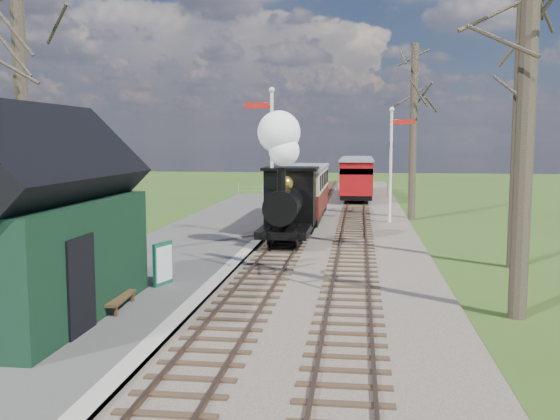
{
  "coord_description": "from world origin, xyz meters",
  "views": [
    {
      "loc": [
        2.8,
        -8.79,
        4.15
      ],
      "look_at": [
        -0.05,
        13.54,
        1.6
      ],
      "focal_mm": 40.0,
      "sensor_mm": 36.0,
      "label": 1
    }
  ],
  "objects_px": {
    "semaphore_near": "(270,153)",
    "red_carriage_b": "(357,174)",
    "bench": "(113,291)",
    "person": "(74,301)",
    "semaphore_far": "(392,156)",
    "station_shed": "(34,225)",
    "red_carriage_a": "(356,179)",
    "locomotive": "(286,188)",
    "sign_board": "(163,264)",
    "coach": "(301,191)"
  },
  "relations": [
    {
      "from": "semaphore_near",
      "to": "red_carriage_b",
      "type": "relative_size",
      "value": 1.15
    },
    {
      "from": "semaphore_near",
      "to": "red_carriage_b",
      "type": "distance_m",
      "value": 22.34
    },
    {
      "from": "bench",
      "to": "person",
      "type": "height_order",
      "value": "person"
    },
    {
      "from": "semaphore_far",
      "to": "person",
      "type": "relative_size",
      "value": 4.72
    },
    {
      "from": "red_carriage_b",
      "to": "station_shed",
      "type": "bearing_deg",
      "value": -101.47
    },
    {
      "from": "red_carriage_b",
      "to": "bench",
      "type": "height_order",
      "value": "red_carriage_b"
    },
    {
      "from": "semaphore_near",
      "to": "red_carriage_a",
      "type": "distance_m",
      "value": 16.96
    },
    {
      "from": "locomotive",
      "to": "person",
      "type": "height_order",
      "value": "locomotive"
    },
    {
      "from": "sign_board",
      "to": "coach",
      "type": "bearing_deg",
      "value": 79.89
    },
    {
      "from": "red_carriage_a",
      "to": "bench",
      "type": "distance_m",
      "value": 28.16
    },
    {
      "from": "semaphore_far",
      "to": "coach",
      "type": "height_order",
      "value": "semaphore_far"
    },
    {
      "from": "locomotive",
      "to": "bench",
      "type": "bearing_deg",
      "value": -105.69
    },
    {
      "from": "red_carriage_a",
      "to": "person",
      "type": "relative_size",
      "value": 4.48
    },
    {
      "from": "semaphore_far",
      "to": "sign_board",
      "type": "height_order",
      "value": "semaphore_far"
    },
    {
      "from": "red_carriage_a",
      "to": "sign_board",
      "type": "bearing_deg",
      "value": -101.42
    },
    {
      "from": "red_carriage_b",
      "to": "bench",
      "type": "distance_m",
      "value": 33.57
    },
    {
      "from": "red_carriage_a",
      "to": "person",
      "type": "bearing_deg",
      "value": -100.96
    },
    {
      "from": "semaphore_far",
      "to": "locomotive",
      "type": "bearing_deg",
      "value": -122.78
    },
    {
      "from": "semaphore_far",
      "to": "person",
      "type": "xyz_separation_m",
      "value": [
        -7.44,
        -18.76,
        -2.54
      ]
    },
    {
      "from": "sign_board",
      "to": "red_carriage_b",
      "type": "bearing_deg",
      "value": 80.59
    },
    {
      "from": "station_shed",
      "to": "coach",
      "type": "height_order",
      "value": "station_shed"
    },
    {
      "from": "station_shed",
      "to": "sign_board",
      "type": "bearing_deg",
      "value": 61.58
    },
    {
      "from": "sign_board",
      "to": "bench",
      "type": "distance_m",
      "value": 2.51
    },
    {
      "from": "locomotive",
      "to": "bench",
      "type": "xyz_separation_m",
      "value": [
        -2.89,
        -10.29,
        -1.67
      ]
    },
    {
      "from": "semaphore_far",
      "to": "red_carriage_b",
      "type": "bearing_deg",
      "value": 96.33
    },
    {
      "from": "bench",
      "to": "red_carriage_a",
      "type": "bearing_deg",
      "value": 78.72
    },
    {
      "from": "semaphore_far",
      "to": "sign_board",
      "type": "xyz_separation_m",
      "value": [
        -6.85,
        -14.64,
        -2.56
      ]
    },
    {
      "from": "red_carriage_a",
      "to": "person",
      "type": "xyz_separation_m",
      "value": [
        -5.67,
        -29.25,
        -0.77
      ]
    },
    {
      "from": "semaphore_far",
      "to": "coach",
      "type": "bearing_deg",
      "value": -170.4
    },
    {
      "from": "semaphore_near",
      "to": "person",
      "type": "distance_m",
      "value": 13.26
    },
    {
      "from": "semaphore_far",
      "to": "locomotive",
      "type": "distance_m",
      "value": 8.17
    },
    {
      "from": "locomotive",
      "to": "red_carriage_b",
      "type": "xyz_separation_m",
      "value": [
        2.61,
        22.8,
        -0.7
      ]
    },
    {
      "from": "semaphore_far",
      "to": "bench",
      "type": "bearing_deg",
      "value": -113.05
    },
    {
      "from": "station_shed",
      "to": "locomotive",
      "type": "xyz_separation_m",
      "value": [
        4.29,
        11.19,
        0.01
      ]
    },
    {
      "from": "semaphore_near",
      "to": "red_carriage_a",
      "type": "relative_size",
      "value": 1.15
    },
    {
      "from": "sign_board",
      "to": "bench",
      "type": "bearing_deg",
      "value": -99.8
    },
    {
      "from": "semaphore_far",
      "to": "person",
      "type": "distance_m",
      "value": 20.34
    },
    {
      "from": "station_shed",
      "to": "semaphore_far",
      "type": "bearing_deg",
      "value": 64.28
    },
    {
      "from": "red_carriage_a",
      "to": "bench",
      "type": "relative_size",
      "value": 3.48
    },
    {
      "from": "red_carriage_a",
      "to": "semaphore_far",
      "type": "bearing_deg",
      "value": -80.41
    },
    {
      "from": "coach",
      "to": "red_carriage_a",
      "type": "xyz_separation_m",
      "value": [
        2.6,
        11.23,
        -0.08
      ]
    },
    {
      "from": "locomotive",
      "to": "coach",
      "type": "relative_size",
      "value": 0.62
    },
    {
      "from": "coach",
      "to": "person",
      "type": "xyz_separation_m",
      "value": [
        -3.07,
        -18.02,
        -0.86
      ]
    },
    {
      "from": "coach",
      "to": "bench",
      "type": "xyz_separation_m",
      "value": [
        -2.9,
        -16.36,
        -1.05
      ]
    },
    {
      "from": "semaphore_far",
      "to": "red_carriage_a",
      "type": "bearing_deg",
      "value": 99.59
    },
    {
      "from": "red_carriage_a",
      "to": "locomotive",
      "type": "bearing_deg",
      "value": -98.58
    },
    {
      "from": "coach",
      "to": "locomotive",
      "type": "bearing_deg",
      "value": -90.11
    },
    {
      "from": "station_shed",
      "to": "bench",
      "type": "relative_size",
      "value": 4.04
    },
    {
      "from": "station_shed",
      "to": "semaphore_near",
      "type": "bearing_deg",
      "value": 73.62
    },
    {
      "from": "semaphore_near",
      "to": "red_carriage_a",
      "type": "xyz_separation_m",
      "value": [
        3.37,
        16.49,
        -2.04
      ]
    }
  ]
}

